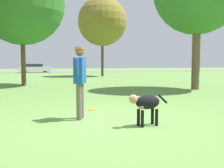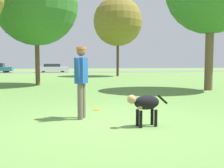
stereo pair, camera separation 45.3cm
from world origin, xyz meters
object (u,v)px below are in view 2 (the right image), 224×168
tree_far_right (118,22)px  frisbee (97,109)px  person (81,76)px  parked_car_white (53,68)px  dog (145,104)px  tree_mid_center (36,3)px

tree_far_right → frisbee: bearing=-105.3°
person → parked_car_white: size_ratio=0.39×
frisbee → tree_far_right: 20.60m
dog → tree_mid_center: tree_mid_center is taller
tree_far_right → tree_mid_center: bearing=-127.2°
tree_far_right → parked_car_white: bearing=117.3°
parked_car_white → person: bearing=-89.9°
person → frisbee: (0.57, 1.15, -1.05)m
tree_mid_center → person: bearing=-80.8°
tree_far_right → parked_car_white: (-6.76, 13.12, -5.03)m
frisbee → tree_mid_center: size_ratio=0.03×
frisbee → tree_mid_center: 10.73m
tree_far_right → parked_car_white: tree_far_right is taller
dog → tree_far_right: tree_far_right is taller
dog → tree_far_right: (4.53, 21.37, 5.15)m
person → dog: size_ratio=1.81×
person → dog: (1.27, -1.12, -0.56)m
dog → tree_far_right: size_ratio=0.12×
parked_car_white → frisbee: bearing=-88.9°
tree_mid_center → parked_car_white: bearing=88.2°
tree_far_right → parked_car_white: 15.59m
frisbee → parked_car_white: (-1.52, 32.22, 0.61)m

